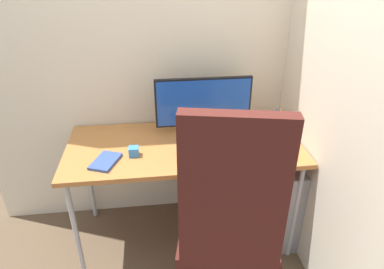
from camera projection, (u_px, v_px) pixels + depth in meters
The scene contains 12 objects.
ground_plane at pixel (185, 233), 2.51m from camera, with size 8.00×8.00×0.00m, color brown.
wall_back at pixel (177, 28), 2.17m from camera, with size 2.70×0.04×2.80m, color beige.
wall_side_right at pixel (331, 44), 1.78m from camera, with size 0.04×1.90×2.80m, color beige.
desk at pixel (184, 150), 2.18m from camera, with size 1.46×0.67×0.76m.
office_chair at pixel (229, 223), 1.67m from camera, with size 0.60×0.63×1.31m.
filing_cabinet at pixel (256, 196), 2.41m from camera, with size 0.47×0.54×0.61m.
monitor at pixel (203, 104), 2.20m from camera, with size 0.62×0.17×0.38m.
keyboard at pixel (210, 155), 2.02m from camera, with size 0.39×0.15×0.02m.
mouse at pixel (265, 152), 2.02m from camera, with size 0.06×0.09×0.04m, color #9EA0A5.
pen_holder at pixel (276, 125), 2.28m from camera, with size 0.08×0.08×0.17m.
notebook at pixel (105, 161), 1.96m from camera, with size 0.12×0.20×0.02m, color #334C8C.
desk_clamp_accessory at pixel (134, 151), 2.02m from camera, with size 0.06×0.06×0.06m, color #337FD8.
Camera 1 is at (-0.18, -1.86, 1.83)m, focal length 31.92 mm.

